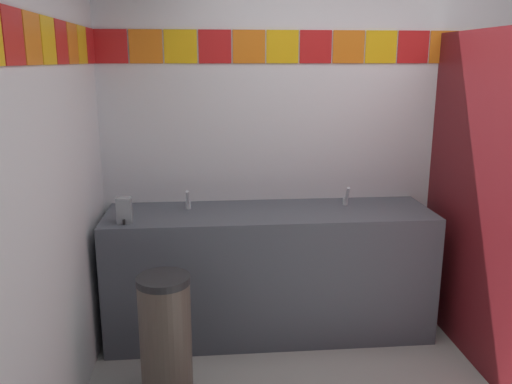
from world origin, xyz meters
TOP-DOWN VIEW (x-y plane):
  - wall_back at (0.00, 1.53)m, footprint 3.61×0.09m
  - wall_side at (-1.84, -0.00)m, footprint 0.09×2.98m
  - vanity_counter at (-0.68, 1.19)m, footprint 2.15×0.60m
  - faucet_left at (-1.22, 1.28)m, footprint 0.04×0.10m
  - faucet_right at (-0.14, 1.28)m, footprint 0.04×0.10m
  - soap_dispenser at (-1.59, 1.01)m, footprint 0.09×0.09m
  - trash_bin at (-1.33, 0.53)m, footprint 0.29×0.29m

SIDE VIEW (x-z plane):
  - trash_bin at x=-1.33m, z-range 0.00..0.70m
  - vanity_counter at x=-0.68m, z-range 0.01..0.87m
  - faucet_left at x=-1.22m, z-range 0.85..0.99m
  - faucet_right at x=-0.14m, z-range 0.85..0.99m
  - soap_dispenser at x=-1.59m, z-range 0.86..1.02m
  - wall_side at x=-1.84m, z-range 0.00..2.59m
  - wall_back at x=0.00m, z-range 0.01..2.59m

